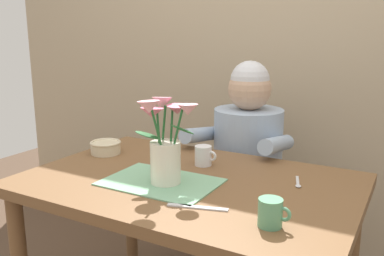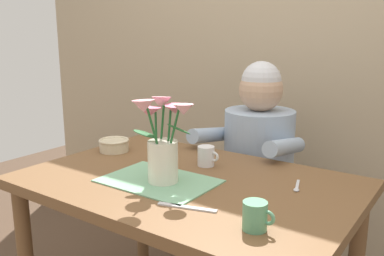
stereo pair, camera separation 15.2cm
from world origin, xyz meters
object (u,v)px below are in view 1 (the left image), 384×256
object	(u,v)px
tea_cup	(271,213)
flower_vase	(165,143)
coffee_cup	(204,156)
dinner_knife	(197,207)
ceramic_bowl	(106,147)
seated_person	(247,175)

from	to	relation	value
tea_cup	flower_vase	bearing A→B (deg)	162.36
coffee_cup	tea_cup	xyz separation A→B (m)	(0.41, -0.39, 0.00)
coffee_cup	tea_cup	size ratio (longest dim) A/B	1.00
flower_vase	tea_cup	distance (m)	0.47
flower_vase	tea_cup	world-z (taller)	flower_vase
flower_vase	coffee_cup	distance (m)	0.28
dinner_knife	tea_cup	xyz separation A→B (m)	(0.23, -0.01, 0.04)
ceramic_bowl	coffee_cup	xyz separation A→B (m)	(0.46, 0.06, 0.01)
dinner_knife	flower_vase	bearing A→B (deg)	130.97
dinner_knife	coffee_cup	size ratio (longest dim) A/B	2.04
flower_vase	ceramic_bowl	world-z (taller)	flower_vase
flower_vase	ceramic_bowl	size ratio (longest dim) A/B	2.31
flower_vase	coffee_cup	world-z (taller)	flower_vase
ceramic_bowl	coffee_cup	distance (m)	0.46
ceramic_bowl	coffee_cup	bearing A→B (deg)	7.84
tea_cup	coffee_cup	bearing A→B (deg)	136.52
ceramic_bowl	tea_cup	xyz separation A→B (m)	(0.87, -0.33, 0.01)
dinner_knife	tea_cup	distance (m)	0.24
seated_person	coffee_cup	xyz separation A→B (m)	(-0.01, -0.45, 0.22)
seated_person	ceramic_bowl	distance (m)	0.72
seated_person	flower_vase	world-z (taller)	seated_person
dinner_knife	coffee_cup	distance (m)	0.42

